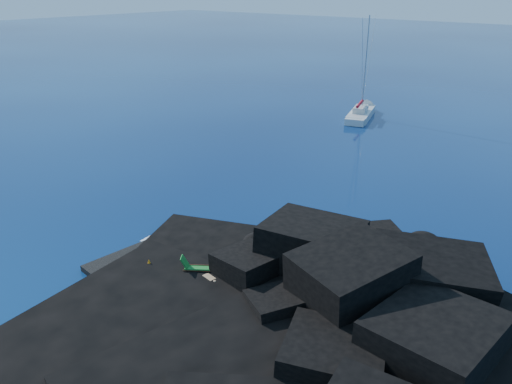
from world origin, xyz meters
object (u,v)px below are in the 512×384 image
sailboat (360,118)px  deck_chair (198,265)px  sunbather (209,278)px  marker_cone (149,263)px

sailboat → deck_chair: (9.95, -37.12, 0.90)m
sailboat → sunbather: size_ratio=5.83×
sunbather → marker_cone: (-3.56, -1.07, 0.07)m
deck_chair → marker_cone: size_ratio=3.10×
deck_chair → sunbather: bearing=-47.0°
sunbather → marker_cone: 3.72m
sailboat → marker_cone: size_ratio=22.38×
sailboat → sunbather: sailboat is taller
deck_chair → sunbather: (1.01, -0.20, -0.37)m
sunbather → marker_cone: marker_cone is taller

